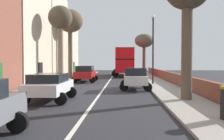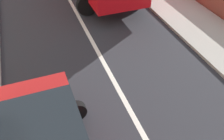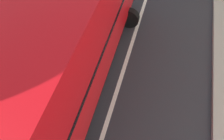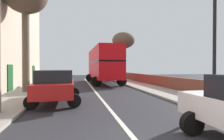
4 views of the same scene
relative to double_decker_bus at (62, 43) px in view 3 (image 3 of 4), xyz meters
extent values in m
cube|color=red|center=(0.00, -0.01, -0.80)|extent=(2.64, 10.36, 1.70)
cube|color=black|center=(0.00, -0.01, 0.13)|extent=(2.66, 10.26, 0.16)
cube|color=red|center=(0.00, -0.01, 0.96)|extent=(2.64, 10.36, 1.50)
cylinder|color=black|center=(-1.23, -3.54, -1.85)|extent=(1.00, 0.31, 1.00)
cylinder|color=black|center=(1.33, -3.50, -1.85)|extent=(1.00, 0.31, 1.00)
camera|label=1|loc=(-0.13, -36.70, -0.17)|focal=38.73mm
camera|label=2|loc=(-3.89, -14.32, 3.35)|focal=39.68mm
camera|label=3|loc=(-2.25, 2.44, 3.74)|focal=26.41mm
camera|label=4|loc=(-3.19, -20.88, -0.49)|focal=28.83mm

